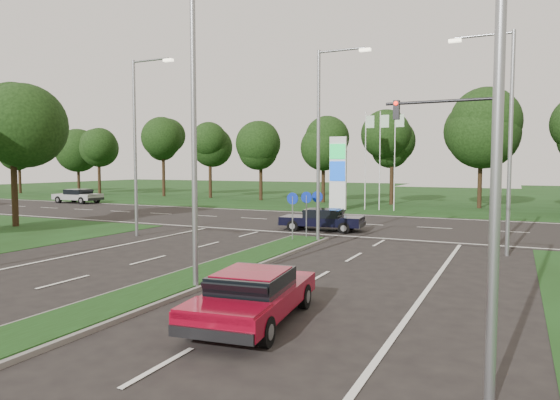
% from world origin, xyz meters
% --- Properties ---
extents(verge_far, '(160.00, 50.00, 0.02)m').
position_xyz_m(verge_far, '(0.00, 55.00, 0.00)').
color(verge_far, black).
rests_on(verge_far, ground).
extents(cross_road, '(160.00, 12.00, 0.02)m').
position_xyz_m(cross_road, '(0.00, 24.00, 0.00)').
color(cross_road, black).
rests_on(cross_road, ground).
extents(median_kerb, '(2.00, 26.00, 0.12)m').
position_xyz_m(median_kerb, '(0.00, 4.00, 0.06)').
color(median_kerb, slate).
rests_on(median_kerb, ground).
extents(streetlight_median_near, '(2.53, 0.22, 9.00)m').
position_xyz_m(streetlight_median_near, '(1.00, 6.00, 5.08)').
color(streetlight_median_near, gray).
rests_on(streetlight_median_near, ground).
extents(streetlight_median_far, '(2.53, 0.22, 9.00)m').
position_xyz_m(streetlight_median_far, '(1.00, 16.00, 5.08)').
color(streetlight_median_far, gray).
rests_on(streetlight_median_far, ground).
extents(streetlight_left_far, '(2.53, 0.22, 9.00)m').
position_xyz_m(streetlight_left_far, '(-8.30, 14.00, 5.08)').
color(streetlight_left_far, gray).
rests_on(streetlight_left_far, ground).
extents(streetlight_right_far, '(2.53, 0.22, 9.00)m').
position_xyz_m(streetlight_right_far, '(8.80, 16.00, 5.08)').
color(streetlight_right_far, gray).
rests_on(streetlight_right_far, ground).
extents(streetlight_right_near, '(2.53, 0.22, 9.00)m').
position_xyz_m(streetlight_right_near, '(8.80, 2.00, 5.08)').
color(streetlight_right_near, gray).
rests_on(streetlight_right_near, ground).
extents(traffic_signal, '(5.10, 0.42, 7.00)m').
position_xyz_m(traffic_signal, '(7.19, 18.00, 4.65)').
color(traffic_signal, black).
rests_on(traffic_signal, ground).
extents(median_signs, '(1.16, 1.76, 2.38)m').
position_xyz_m(median_signs, '(0.00, 16.40, 1.71)').
color(median_signs, gray).
rests_on(median_signs, ground).
extents(gas_pylon, '(5.80, 1.26, 8.00)m').
position_xyz_m(gas_pylon, '(-3.79, 33.05, 3.20)').
color(gas_pylon, silver).
rests_on(gas_pylon, ground).
extents(tree_left_far, '(5.20, 5.20, 8.86)m').
position_xyz_m(tree_left_far, '(-17.90, 13.93, 6.11)').
color(tree_left_far, black).
rests_on(tree_left_far, ground).
extents(treeline_far, '(6.00, 6.00, 9.90)m').
position_xyz_m(treeline_far, '(0.10, 39.93, 6.83)').
color(treeline_far, black).
rests_on(treeline_far, ground).
extents(red_sedan, '(2.36, 4.66, 1.23)m').
position_xyz_m(red_sedan, '(3.79, 4.05, 0.66)').
color(red_sedan, maroon).
rests_on(red_sedan, ground).
extents(navy_sedan, '(4.67, 2.29, 1.24)m').
position_xyz_m(navy_sedan, '(-0.48, 20.00, 0.67)').
color(navy_sedan, black).
rests_on(navy_sedan, ground).
extents(far_car_a, '(4.77, 2.12, 1.37)m').
position_xyz_m(far_car_a, '(-29.06, 29.00, 0.74)').
color(far_car_a, '#ACACAC').
rests_on(far_car_a, ground).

